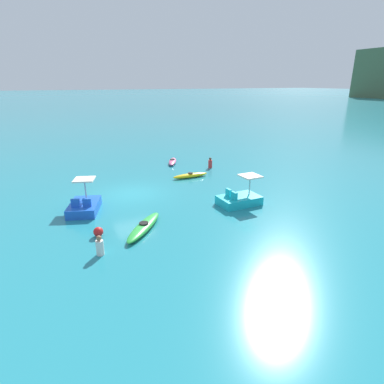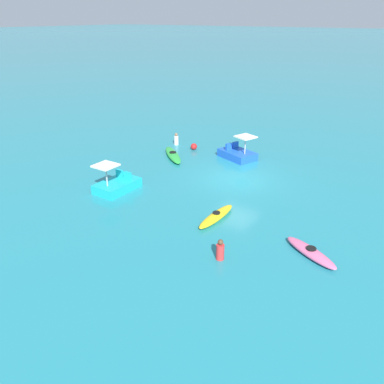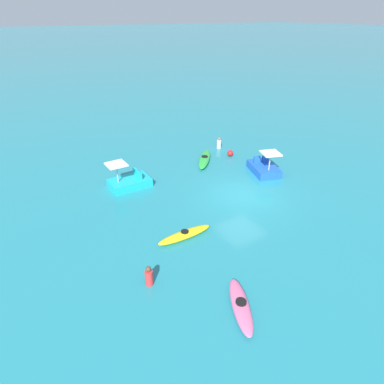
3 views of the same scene
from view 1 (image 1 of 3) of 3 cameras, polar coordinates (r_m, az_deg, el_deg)
The scene contains 9 objects.
ground_plane at distance 20.51m, azimuth -10.78°, elevation -0.29°, with size 600.00×600.00×0.00m, color teal.
kayak_green at distance 15.45m, azimuth -8.74°, elevation -6.24°, with size 3.13×2.81×0.37m.
kayak_pink at distance 27.84m, azimuth -3.57°, elevation 5.59°, with size 2.62×1.72×0.37m.
kayak_yellow at distance 23.53m, azimuth -0.29°, elevation 3.05°, with size 0.60×2.80×0.37m.
pedal_boat_cyan at distance 18.50m, azimuth 8.62°, elevation -1.24°, with size 1.54×2.47×1.68m.
pedal_boat_blue at distance 18.32m, azimuth -19.03°, elevation -2.33°, with size 2.76×2.19×1.68m.
buoy_red at distance 15.25m, azimuth -16.71°, elevation -6.96°, with size 0.45×0.45×0.45m, color red.
person_near_shore at distance 26.24m, azimuth 3.34°, elevation 5.25°, with size 0.40×0.40×0.88m.
person_by_kayaks at distance 13.63m, azimuth -16.46°, elevation -9.48°, with size 0.45×0.45×0.88m.
Camera 1 is at (18.78, -4.66, 6.78)m, focal length 29.27 mm.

